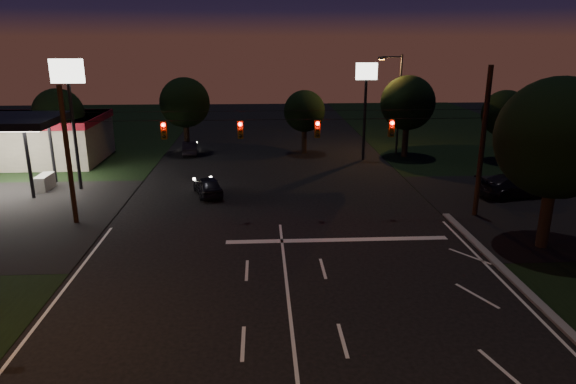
{
  "coord_description": "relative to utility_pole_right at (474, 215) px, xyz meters",
  "views": [
    {
      "loc": [
        -1.05,
        -14.06,
        10.54
      ],
      "look_at": [
        0.28,
        10.69,
        3.0
      ],
      "focal_mm": 32.0,
      "sensor_mm": 36.0,
      "label": 1
    }
  ],
  "objects": [
    {
      "name": "tree_far_e",
      "position": [
        8.02,
        14.11,
        4.11
      ],
      "size": [
        4.0,
        4.0,
        6.18
      ],
      "color": "black",
      "rests_on": "ground"
    },
    {
      "name": "tree_far_d",
      "position": [
        0.02,
        16.13,
        4.83
      ],
      "size": [
        4.8,
        4.8,
        7.3
      ],
      "color": "black",
      "rests_on": "ground"
    },
    {
      "name": "pole_sign_left_near",
      "position": [
        -26.0,
        7.0,
        6.98
      ],
      "size": [
        2.2,
        0.3,
        9.1
      ],
      "color": "black",
      "rests_on": "ground"
    },
    {
      "name": "car_cross",
      "position": [
        4.24,
        3.61,
        0.77
      ],
      "size": [
        5.61,
        3.07,
        1.54
      ],
      "primitive_type": "imported",
      "rotation": [
        0.0,
        0.0,
        1.75
      ],
      "color": "black",
      "rests_on": "ground"
    },
    {
      "name": "pole_sign_right",
      "position": [
        -4.0,
        15.0,
        6.24
      ],
      "size": [
        1.8,
        0.3,
        8.4
      ],
      "color": "black",
      "rests_on": "ground"
    },
    {
      "name": "stop_bar",
      "position": [
        -9.0,
        -3.5,
        0.01
      ],
      "size": [
        12.0,
        0.5,
        0.01
      ],
      "primitive_type": "cube",
      "color": "silver",
      "rests_on": "ground"
    },
    {
      "name": "tree_far_c",
      "position": [
        -8.98,
        18.1,
        3.9
      ],
      "size": [
        3.8,
        3.8,
        5.86
      ],
      "color": "black",
      "rests_on": "ground"
    },
    {
      "name": "tree_far_a",
      "position": [
        -29.98,
        15.12,
        4.26
      ],
      "size": [
        4.2,
        4.2,
        6.42
      ],
      "color": "black",
      "rests_on": "ground"
    },
    {
      "name": "tree_far_b",
      "position": [
        -19.98,
        19.13,
        4.61
      ],
      "size": [
        4.6,
        4.6,
        6.98
      ],
      "color": "black",
      "rests_on": "ground"
    },
    {
      "name": "signal_span",
      "position": [
        -12.0,
        -0.04,
        5.5
      ],
      "size": [
        24.0,
        0.4,
        1.56
      ],
      "color": "black",
      "rests_on": "ground"
    },
    {
      "name": "gas_station",
      "position": [
        -33.86,
        15.39,
        2.38
      ],
      "size": [
        14.2,
        16.1,
        5.25
      ],
      "color": "gray",
      "rests_on": "ground"
    },
    {
      "name": "street_light_right_far",
      "position": [
        -0.76,
        17.0,
        5.24
      ],
      "size": [
        2.2,
        0.35,
        9.0
      ],
      "color": "black",
      "rests_on": "ground"
    },
    {
      "name": "tree_right_near",
      "position": [
        1.53,
        -4.83,
        5.68
      ],
      "size": [
        6.0,
        6.0,
        8.76
      ],
      "color": "black",
      "rests_on": "ground"
    },
    {
      "name": "car_oncoming_a",
      "position": [
        -16.74,
        5.1,
        0.66
      ],
      "size": [
        2.61,
        4.17,
        1.32
      ],
      "primitive_type": "imported",
      "rotation": [
        0.0,
        0.0,
        3.43
      ],
      "color": "black",
      "rests_on": "ground"
    },
    {
      "name": "utility_pole_left",
      "position": [
        -24.0,
        0.0,
        0.0
      ],
      "size": [
        0.28,
        0.28,
        8.0
      ],
      "primitive_type": "cylinder",
      "color": "black",
      "rests_on": "ground"
    },
    {
      "name": "ground",
      "position": [
        -12.0,
        -15.0,
        0.0
      ],
      "size": [
        140.0,
        140.0,
        0.0
      ],
      "primitive_type": "plane",
      "color": "black",
      "rests_on": "ground"
    },
    {
      "name": "car_oncoming_b",
      "position": [
        -19.66,
        18.16,
        0.61
      ],
      "size": [
        1.73,
        3.85,
        1.23
      ],
      "primitive_type": "imported",
      "rotation": [
        0.0,
        0.0,
        3.26
      ],
      "color": "black",
      "rests_on": "ground"
    },
    {
      "name": "utility_pole_right",
      "position": [
        0.0,
        0.0,
        0.0
      ],
      "size": [
        0.3,
        0.3,
        9.0
      ],
      "primitive_type": "cylinder",
      "color": "black",
      "rests_on": "ground"
    }
  ]
}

